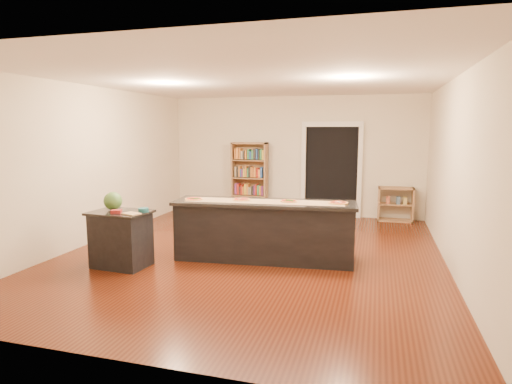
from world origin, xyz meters
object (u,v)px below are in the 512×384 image
(side_counter, at_px, (121,239))
(bookshelf, at_px, (250,178))
(waste_bin, at_px, (284,210))
(low_shelf, at_px, (395,204))
(kitchen_island, at_px, (264,230))
(watermelon, at_px, (113,201))

(side_counter, distance_m, bookshelf, 4.54)
(side_counter, height_order, waste_bin, side_counter)
(bookshelf, height_order, waste_bin, bookshelf)
(side_counter, bearing_deg, bookshelf, 85.72)
(bookshelf, relative_size, waste_bin, 5.35)
(low_shelf, distance_m, waste_bin, 2.50)
(low_shelf, relative_size, waste_bin, 2.37)
(kitchen_island, distance_m, side_counter, 2.17)
(kitchen_island, xyz_separation_m, low_shelf, (2.09, 3.55, -0.09))
(kitchen_island, xyz_separation_m, waste_bin, (-0.39, 3.36, -0.31))
(side_counter, bearing_deg, kitchen_island, 28.93)
(waste_bin, bearing_deg, bookshelf, 167.98)
(bookshelf, relative_size, low_shelf, 2.26)
(side_counter, relative_size, waste_bin, 2.63)
(side_counter, distance_m, waste_bin, 4.56)
(waste_bin, distance_m, watermelon, 4.61)
(side_counter, xyz_separation_m, low_shelf, (4.05, 4.46, -0.04))
(low_shelf, xyz_separation_m, watermelon, (-4.21, -4.38, 0.59))
(kitchen_island, height_order, low_shelf, kitchen_island)
(kitchen_island, height_order, watermelon, watermelon)
(side_counter, bearing_deg, low_shelf, 51.84)
(low_shelf, bearing_deg, kitchen_island, -120.47)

